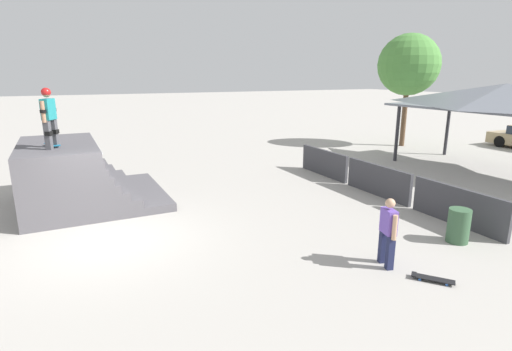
{
  "coord_description": "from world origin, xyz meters",
  "views": [
    {
      "loc": [
        9.91,
        -0.8,
        4.02
      ],
      "look_at": [
        -0.46,
        4.3,
        1.09
      ],
      "focal_mm": 28.0,
      "sensor_mm": 36.0,
      "label": 1
    }
  ],
  "objects_px": {
    "skater_on_deck": "(49,114)",
    "skateboard_on_deck": "(52,145)",
    "trash_bin": "(459,226)",
    "bystander_walking": "(388,229)",
    "skateboard_on_ground": "(431,278)",
    "tree_beside_pavilion": "(409,65)"
  },
  "relations": [
    {
      "from": "tree_beside_pavilion",
      "to": "skater_on_deck",
      "type": "bearing_deg",
      "value": -76.7
    },
    {
      "from": "skater_on_deck",
      "to": "skateboard_on_deck",
      "type": "xyz_separation_m",
      "value": [
        -0.33,
        -0.01,
        -0.91
      ]
    },
    {
      "from": "skateboard_on_deck",
      "to": "trash_bin",
      "type": "bearing_deg",
      "value": 32.8
    },
    {
      "from": "skateboard_on_deck",
      "to": "bystander_walking",
      "type": "distance_m",
      "value": 9.5
    },
    {
      "from": "skateboard_on_deck",
      "to": "bystander_walking",
      "type": "height_order",
      "value": "skateboard_on_deck"
    },
    {
      "from": "skateboard_on_ground",
      "to": "tree_beside_pavilion",
      "type": "bearing_deg",
      "value": -82.17
    },
    {
      "from": "skater_on_deck",
      "to": "skateboard_on_ground",
      "type": "xyz_separation_m",
      "value": [
        7.63,
        6.59,
        -2.89
      ]
    },
    {
      "from": "skateboard_on_deck",
      "to": "trash_bin",
      "type": "xyz_separation_m",
      "value": [
        6.86,
        8.76,
        -1.61
      ]
    },
    {
      "from": "skater_on_deck",
      "to": "bystander_walking",
      "type": "relative_size",
      "value": 1.11
    },
    {
      "from": "skater_on_deck",
      "to": "trash_bin",
      "type": "relative_size",
      "value": 1.99
    },
    {
      "from": "skateboard_on_deck",
      "to": "trash_bin",
      "type": "distance_m",
      "value": 11.25
    },
    {
      "from": "skater_on_deck",
      "to": "trash_bin",
      "type": "distance_m",
      "value": 11.21
    },
    {
      "from": "tree_beside_pavilion",
      "to": "trash_bin",
      "type": "relative_size",
      "value": 7.33
    },
    {
      "from": "skater_on_deck",
      "to": "skateboard_on_ground",
      "type": "bearing_deg",
      "value": 67.91
    },
    {
      "from": "skater_on_deck",
      "to": "bystander_walking",
      "type": "xyz_separation_m",
      "value": [
        6.71,
        6.25,
        -2.11
      ]
    },
    {
      "from": "bystander_walking",
      "to": "tree_beside_pavilion",
      "type": "bearing_deg",
      "value": -30.6
    },
    {
      "from": "skater_on_deck",
      "to": "bystander_walking",
      "type": "bearing_deg",
      "value": 70.04
    },
    {
      "from": "skateboard_on_ground",
      "to": "tree_beside_pavilion",
      "type": "xyz_separation_m",
      "value": [
        -11.88,
        11.37,
        4.47
      ]
    },
    {
      "from": "skateboard_on_ground",
      "to": "skater_on_deck",
      "type": "bearing_deg",
      "value": 2.39
    },
    {
      "from": "tree_beside_pavilion",
      "to": "trash_bin",
      "type": "height_order",
      "value": "tree_beside_pavilion"
    },
    {
      "from": "tree_beside_pavilion",
      "to": "trash_bin",
      "type": "bearing_deg",
      "value": -40.51
    },
    {
      "from": "skateboard_on_deck",
      "to": "tree_beside_pavilion",
      "type": "bearing_deg",
      "value": 83.17
    }
  ]
}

